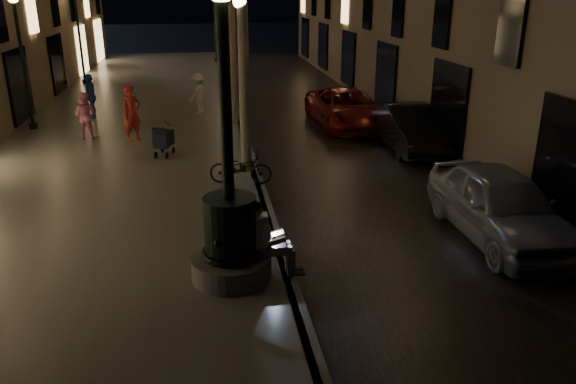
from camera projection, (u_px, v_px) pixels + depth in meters
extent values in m
plane|color=black|center=(238.00, 121.00, 22.15)|extent=(120.00, 120.00, 0.00)
cube|color=black|center=(313.00, 118.00, 22.57)|extent=(6.00, 45.00, 0.02)
cube|color=slate|center=(134.00, 122.00, 21.55)|extent=(8.00, 45.00, 0.20)
cube|color=#59595B|center=(238.00, 118.00, 22.12)|extent=(0.25, 45.00, 0.20)
cylinder|color=#59595B|center=(232.00, 267.00, 9.82)|extent=(1.40, 1.40, 0.40)
cylinder|color=black|center=(230.00, 228.00, 9.56)|extent=(0.90, 0.90, 1.10)
torus|color=black|center=(231.00, 251.00, 9.72)|extent=(1.04, 1.04, 0.10)
torus|color=black|center=(229.00, 206.00, 9.42)|extent=(0.89, 0.89, 0.09)
cylinder|color=black|center=(225.00, 103.00, 8.81)|extent=(0.20, 0.20, 3.20)
cube|color=tan|center=(263.00, 249.00, 9.79)|extent=(0.38, 0.26, 0.19)
cube|color=white|center=(259.00, 231.00, 9.66)|extent=(0.48, 0.28, 0.60)
sphere|color=tan|center=(256.00, 210.00, 9.52)|extent=(0.22, 0.22, 0.22)
sphere|color=black|center=(256.00, 207.00, 9.50)|extent=(0.22, 0.22, 0.22)
cube|color=tan|center=(278.00, 251.00, 9.74)|extent=(0.49, 0.14, 0.15)
cube|color=tan|center=(276.00, 246.00, 9.92)|extent=(0.49, 0.14, 0.15)
cube|color=tan|center=(291.00, 263.00, 9.86)|extent=(0.14, 0.13, 0.50)
cube|color=tan|center=(289.00, 258.00, 10.04)|extent=(0.14, 0.13, 0.50)
cube|color=black|center=(297.00, 274.00, 9.96)|extent=(0.28, 0.11, 0.03)
cube|color=black|center=(295.00, 269.00, 10.13)|extent=(0.28, 0.11, 0.03)
cube|color=black|center=(278.00, 244.00, 9.80)|extent=(0.26, 0.35, 0.02)
cube|color=black|center=(269.00, 239.00, 9.74)|extent=(0.09, 0.35, 0.23)
cube|color=#A6B5ED|center=(269.00, 239.00, 9.74)|extent=(0.07, 0.32, 0.19)
cylinder|color=#6B604C|center=(244.00, 80.00, 14.69)|extent=(0.28, 0.28, 5.00)
cylinder|color=#6B604C|center=(232.00, 52.00, 20.24)|extent=(0.28, 0.28, 5.10)
cylinder|color=#6B604C|center=(223.00, 40.00, 25.83)|extent=(0.28, 0.28, 4.90)
cylinder|color=#6B604C|center=(219.00, 27.00, 31.35)|extent=(0.28, 0.28, 5.20)
cylinder|color=black|center=(245.00, 167.00, 15.52)|extent=(0.28, 0.28, 0.20)
cylinder|color=black|center=(242.00, 91.00, 14.79)|extent=(0.12, 0.12, 4.40)
sphere|color=#FFD88C|center=(240.00, 1.00, 14.01)|extent=(0.36, 0.36, 0.36)
cylinder|color=black|center=(229.00, 108.00, 22.93)|extent=(0.28, 0.28, 0.20)
cylinder|color=black|center=(227.00, 56.00, 22.21)|extent=(0.12, 0.12, 4.40)
cylinder|color=black|center=(221.00, 78.00, 30.35)|extent=(0.28, 0.28, 0.20)
cylinder|color=black|center=(220.00, 38.00, 29.62)|extent=(0.12, 0.12, 4.40)
cylinder|color=black|center=(216.00, 60.00, 37.77)|extent=(0.28, 0.28, 0.20)
cylinder|color=black|center=(215.00, 27.00, 37.04)|extent=(0.12, 0.12, 4.40)
cylinder|color=black|center=(33.00, 126.00, 20.07)|extent=(0.28, 0.28, 0.20)
cylinder|color=black|center=(24.00, 66.00, 19.35)|extent=(0.12, 0.12, 4.40)
cylinder|color=black|center=(85.00, 81.00, 29.35)|extent=(0.28, 0.28, 0.20)
cylinder|color=black|center=(80.00, 40.00, 28.62)|extent=(0.12, 0.12, 4.40)
cube|color=black|center=(164.00, 139.00, 16.73)|extent=(0.62, 0.81, 0.43)
cube|color=black|center=(159.00, 132.00, 16.32)|extent=(0.41, 0.27, 0.28)
cylinder|color=black|center=(156.00, 155.00, 16.63)|extent=(0.09, 0.19, 0.19)
cylinder|color=black|center=(167.00, 156.00, 16.59)|extent=(0.09, 0.19, 0.19)
cylinder|color=black|center=(163.00, 150.00, 17.17)|extent=(0.09, 0.19, 0.19)
cylinder|color=black|center=(173.00, 150.00, 17.12)|extent=(0.09, 0.19, 0.19)
cylinder|color=black|center=(167.00, 123.00, 16.95)|extent=(0.15, 0.42, 0.26)
imported|color=#9FA1A6|center=(500.00, 205.00, 11.64)|extent=(1.76, 4.36, 1.48)
imported|color=black|center=(409.00, 128.00, 18.13)|extent=(1.54, 4.28, 1.40)
imported|color=maroon|center=(347.00, 108.00, 21.02)|extent=(2.54, 5.11, 1.39)
imported|color=#B72E24|center=(132.00, 113.00, 18.24)|extent=(0.79, 0.73, 1.82)
imported|color=pink|center=(85.00, 115.00, 18.56)|extent=(0.90, 0.79, 1.55)
imported|color=silver|center=(198.00, 94.00, 22.25)|extent=(1.09, 1.15, 1.57)
imported|color=#274992|center=(91.00, 96.00, 21.46)|extent=(0.70, 1.07, 1.69)
imported|color=black|center=(240.00, 168.00, 14.41)|extent=(1.69, 0.88, 0.85)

